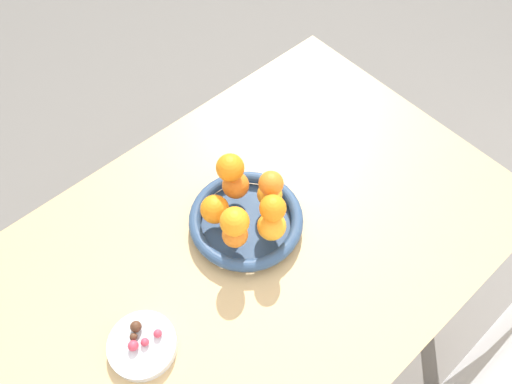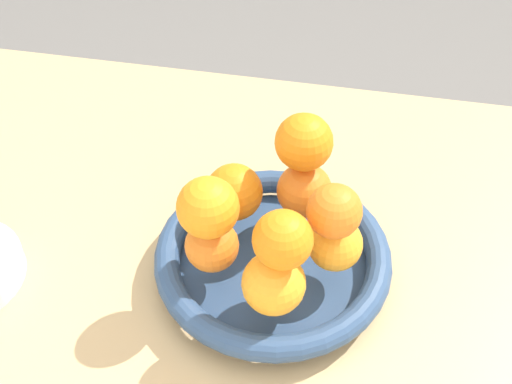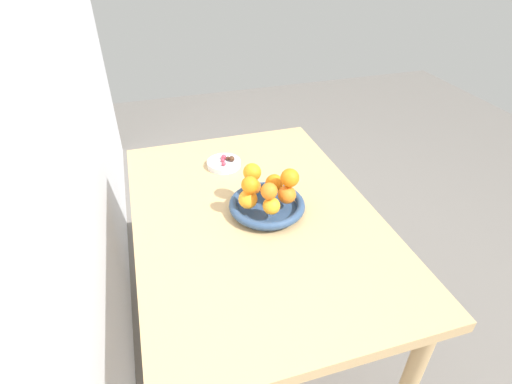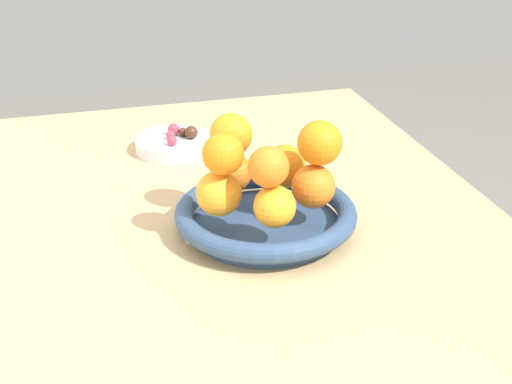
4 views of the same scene
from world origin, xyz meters
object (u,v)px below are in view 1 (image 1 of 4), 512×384
(candy_dish, at_px, (143,345))
(candy_ball_2, at_px, (158,333))
(candy_ball_1, at_px, (134,337))
(fruit_bowl, at_px, (245,221))
(candy_ball_4, at_px, (133,346))
(orange_3, at_px, (235,235))
(orange_0, at_px, (270,194))
(dining_table, at_px, (258,256))
(orange_5, at_px, (230,168))
(orange_8, at_px, (235,222))
(orange_7, at_px, (273,208))
(candy_ball_0, at_px, (145,342))
(orange_2, at_px, (215,209))
(candy_ball_3, at_px, (137,328))
(orange_6, at_px, (271,183))
(orange_4, at_px, (272,226))
(orange_1, at_px, (236,185))

(candy_dish, relative_size, candy_ball_2, 7.96)
(candy_ball_1, bearing_deg, fruit_bowl, -170.76)
(candy_ball_4, bearing_deg, orange_3, -172.72)
(orange_0, bearing_deg, orange_3, 11.71)
(orange_3, bearing_deg, dining_table, 170.21)
(candy_dish, bearing_deg, orange_5, -158.00)
(orange_8, relative_size, candy_ball_4, 2.91)
(orange_0, xyz_separation_m, orange_3, (0.12, 0.02, -0.00))
(orange_7, distance_m, candy_ball_0, 0.34)
(candy_ball_0, bearing_deg, orange_5, -156.90)
(fruit_bowl, xyz_separation_m, candy_ball_4, (0.33, 0.07, 0.01))
(orange_5, xyz_separation_m, candy_ball_4, (0.35, 0.13, -0.10))
(orange_8, bearing_deg, candy_dish, 7.85)
(orange_2, distance_m, candy_ball_4, 0.30)
(candy_ball_3, relative_size, candy_ball_4, 1.09)
(orange_6, distance_m, orange_7, 0.06)
(orange_2, height_order, orange_4, same)
(orange_0, height_order, orange_4, orange_4)
(orange_8, xyz_separation_m, candy_ball_2, (0.23, 0.04, -0.09))
(candy_dish, relative_size, orange_0, 2.38)
(orange_5, bearing_deg, orange_6, 116.08)
(orange_3, bearing_deg, candy_ball_1, 4.57)
(candy_dish, distance_m, candy_ball_3, 0.03)
(orange_7, relative_size, candy_ball_4, 2.67)
(orange_0, bearing_deg, orange_1, -58.75)
(dining_table, distance_m, candy_dish, 0.33)
(fruit_bowl, relative_size, orange_3, 4.62)
(orange_8, bearing_deg, candy_ball_2, 10.84)
(orange_2, height_order, candy_ball_2, orange_2)
(fruit_bowl, height_order, orange_4, orange_4)
(orange_8, bearing_deg, orange_6, -170.24)
(dining_table, bearing_deg, candy_dish, 5.19)
(orange_4, bearing_deg, orange_5, -92.68)
(orange_5, height_order, orange_7, orange_5)
(orange_3, xyz_separation_m, orange_8, (0.00, 0.00, 0.06))
(candy_dish, height_order, candy_ball_0, candy_ball_0)
(orange_0, distance_m, orange_3, 0.12)
(orange_7, bearing_deg, orange_3, -22.77)
(orange_2, bearing_deg, candy_dish, 22.19)
(candy_ball_2, bearing_deg, candy_dish, -13.26)
(dining_table, relative_size, fruit_bowl, 4.53)
(candy_dish, distance_m, orange_4, 0.33)
(candy_dish, relative_size, candy_ball_3, 5.88)
(orange_2, xyz_separation_m, candy_ball_0, (0.26, 0.11, -0.04))
(candy_dish, bearing_deg, orange_0, -170.63)
(orange_0, xyz_separation_m, candy_ball_2, (0.34, 0.07, -0.04))
(orange_7, bearing_deg, fruit_bowl, -71.58)
(candy_dish, bearing_deg, orange_2, -157.81)
(orange_7, xyz_separation_m, candy_ball_1, (0.34, -0.01, -0.10))
(fruit_bowl, height_order, candy_ball_1, fruit_bowl)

